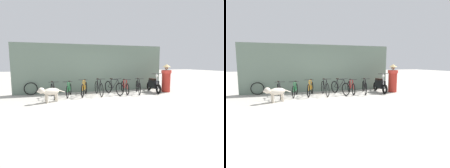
{
  "view_description": "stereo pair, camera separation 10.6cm",
  "coord_description": "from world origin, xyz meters",
  "views": [
    {
      "loc": [
        -2.11,
        -7.1,
        1.69
      ],
      "look_at": [
        0.47,
        0.99,
        0.65
      ],
      "focal_mm": 28.0,
      "sensor_mm": 36.0,
      "label": 1
    },
    {
      "loc": [
        -2.01,
        -7.13,
        1.69
      ],
      "look_at": [
        0.47,
        0.99,
        0.65
      ],
      "focal_mm": 28.0,
      "sensor_mm": 36.0,
      "label": 2
    }
  ],
  "objects": [
    {
      "name": "stray_dog",
      "position": [
        -2.43,
        0.68,
        0.46
      ],
      "size": [
        1.15,
        0.64,
        0.68
      ],
      "rotation": [
        0.0,
        0.0,
        3.58
      ],
      "color": "beige",
      "rests_on": "ground"
    },
    {
      "name": "bicycle_3",
      "position": [
        -0.02,
        1.73,
        0.37
      ],
      "size": [
        0.46,
        1.73,
        0.89
      ],
      "rotation": [
        0.0,
        0.0,
        -1.55
      ],
      "color": "black",
      "rests_on": "ground"
    },
    {
      "name": "bicycle_4",
      "position": [
        0.81,
        1.75,
        0.36
      ],
      "size": [
        0.62,
        1.65,
        0.87
      ],
      "rotation": [
        0.0,
        0.0,
        -1.26
      ],
      "color": "black",
      "rests_on": "ground"
    },
    {
      "name": "shop_wall_back",
      "position": [
        0.0,
        3.01,
        1.36
      ],
      "size": [
        8.67,
        0.2,
        2.72
      ],
      "color": "slate",
      "rests_on": "ground"
    },
    {
      "name": "bicycle_2",
      "position": [
        -0.78,
        1.8,
        0.35
      ],
      "size": [
        0.61,
        1.61,
        0.86
      ],
      "rotation": [
        0.0,
        0.0,
        -1.88
      ],
      "color": "black",
      "rests_on": "ground"
    },
    {
      "name": "person_in_robes",
      "position": [
        3.94,
        1.54,
        0.8
      ],
      "size": [
        0.59,
        0.59,
        1.6
      ],
      "rotation": [
        0.0,
        0.0,
        3.11
      ],
      "color": "#B72D23",
      "rests_on": "ground"
    },
    {
      "name": "spare_tire_left",
      "position": [
        -3.41,
        2.76,
        0.34
      ],
      "size": [
        0.67,
        0.12,
        0.67
      ],
      "rotation": [
        0.0,
        0.0,
        0.1
      ],
      "color": "black",
      "rests_on": "ground"
    },
    {
      "name": "bicycle_6",
      "position": [
        2.21,
        1.65,
        0.35
      ],
      "size": [
        0.62,
        1.63,
        0.85
      ],
      "rotation": [
        0.0,
        0.0,
        -1.89
      ],
      "color": "black",
      "rests_on": "ground"
    },
    {
      "name": "bicycle_0",
      "position": [
        -2.3,
        1.71,
        0.34
      ],
      "size": [
        0.46,
        1.68,
        0.81
      ],
      "rotation": [
        0.0,
        0.0,
        -1.44
      ],
      "color": "black",
      "rests_on": "ground"
    },
    {
      "name": "bicycle_5",
      "position": [
        1.48,
        1.83,
        0.33
      ],
      "size": [
        0.46,
        1.69,
        0.81
      ],
      "rotation": [
        0.0,
        0.0,
        -1.71
      ],
      "color": "black",
      "rests_on": "ground"
    },
    {
      "name": "ground_plane",
      "position": [
        0.0,
        0.0,
        0.0
      ],
      "size": [
        60.0,
        60.0,
        0.0
      ],
      "primitive_type": "plane",
      "color": "#ADA89E"
    },
    {
      "name": "bicycle_1",
      "position": [
        -1.54,
        1.81,
        0.33
      ],
      "size": [
        0.49,
        1.57,
        0.79
      ],
      "rotation": [
        0.0,
        0.0,
        -1.78
      ],
      "color": "black",
      "rests_on": "ground"
    },
    {
      "name": "motorcycle",
      "position": [
        3.22,
        1.71,
        0.42
      ],
      "size": [
        0.58,
        1.75,
        1.09
      ],
      "rotation": [
        0.0,
        0.0,
        -1.66
      ],
      "color": "black",
      "rests_on": "ground"
    }
  ]
}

